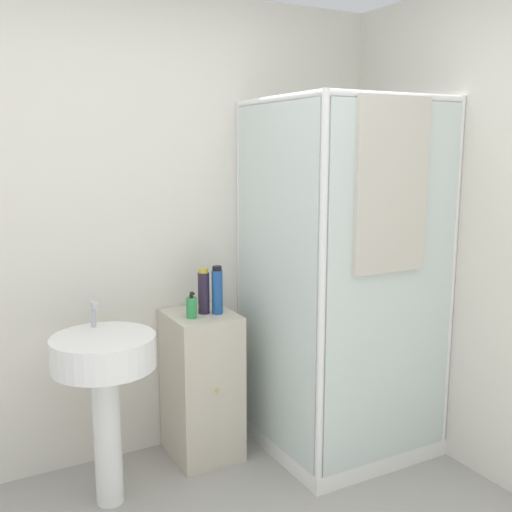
{
  "coord_description": "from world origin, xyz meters",
  "views": [
    {
      "loc": [
        -0.74,
        -1.41,
        1.69
      ],
      "look_at": [
        0.64,
        1.13,
        1.17
      ],
      "focal_mm": 42.0,
      "sensor_mm": 36.0,
      "label": 1
    }
  ],
  "objects_px": {
    "sink": "(104,373)",
    "shampoo_bottle_blue": "(217,291)",
    "shampoo_bottle_tall_black": "(204,292)",
    "soap_dispenser": "(191,307)"
  },
  "relations": [
    {
      "from": "sink",
      "to": "shampoo_bottle_blue",
      "type": "relative_size",
      "value": 3.71
    },
    {
      "from": "shampoo_bottle_tall_black",
      "to": "shampoo_bottle_blue",
      "type": "height_order",
      "value": "shampoo_bottle_blue"
    },
    {
      "from": "sink",
      "to": "shampoo_bottle_tall_black",
      "type": "height_order",
      "value": "shampoo_bottle_tall_black"
    },
    {
      "from": "sink",
      "to": "shampoo_bottle_blue",
      "type": "xyz_separation_m",
      "value": [
        0.66,
        0.17,
        0.28
      ]
    },
    {
      "from": "shampoo_bottle_tall_black",
      "to": "shampoo_bottle_blue",
      "type": "distance_m",
      "value": 0.07
    },
    {
      "from": "shampoo_bottle_tall_black",
      "to": "shampoo_bottle_blue",
      "type": "relative_size",
      "value": 0.95
    },
    {
      "from": "sink",
      "to": "soap_dispenser",
      "type": "distance_m",
      "value": 0.57
    },
    {
      "from": "sink",
      "to": "shampoo_bottle_tall_black",
      "type": "distance_m",
      "value": 0.69
    },
    {
      "from": "shampoo_bottle_blue",
      "to": "shampoo_bottle_tall_black",
      "type": "bearing_deg",
      "value": 148.76
    },
    {
      "from": "soap_dispenser",
      "to": "shampoo_bottle_tall_black",
      "type": "relative_size",
      "value": 0.57
    }
  ]
}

